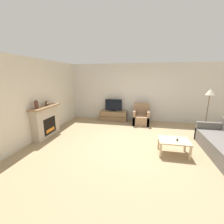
% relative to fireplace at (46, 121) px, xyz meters
% --- Properties ---
extents(ground_plane, '(24.00, 24.00, 0.00)m').
position_rel_fireplace_xyz_m(ground_plane, '(3.12, 0.02, -0.56)').
color(ground_plane, '#9E8460').
extents(wall_back, '(12.00, 0.06, 2.70)m').
position_rel_fireplace_xyz_m(wall_back, '(3.12, 2.74, 0.79)').
color(wall_back, beige).
rests_on(wall_back, ground).
extents(wall_left, '(0.06, 12.00, 2.70)m').
position_rel_fireplace_xyz_m(wall_left, '(-0.18, 0.02, 0.79)').
color(wall_left, beige).
rests_on(wall_left, ground).
extents(fireplace, '(0.41, 1.34, 1.11)m').
position_rel_fireplace_xyz_m(fireplace, '(0.00, 0.00, 0.00)').
color(fireplace, '#B7A893').
rests_on(fireplace, ground).
extents(mantel_vase_left, '(0.12, 0.12, 0.28)m').
position_rel_fireplace_xyz_m(mantel_vase_left, '(0.02, -0.40, 0.67)').
color(mantel_vase_left, '#512D23').
rests_on(mantel_vase_left, fireplace).
extents(mantel_clock, '(0.08, 0.11, 0.15)m').
position_rel_fireplace_xyz_m(mantel_clock, '(0.02, 0.13, 0.62)').
color(mantel_clock, brown).
rests_on(mantel_clock, fireplace).
extents(tv_stand, '(1.30, 0.48, 0.46)m').
position_rel_fireplace_xyz_m(tv_stand, '(1.99, 2.43, -0.33)').
color(tv_stand, brown).
rests_on(tv_stand, ground).
extents(tv, '(0.82, 0.18, 0.58)m').
position_rel_fireplace_xyz_m(tv, '(1.99, 2.43, 0.17)').
color(tv, black).
rests_on(tv, tv_stand).
extents(armchair, '(0.70, 0.76, 0.92)m').
position_rel_fireplace_xyz_m(armchair, '(3.32, 2.12, -0.27)').
color(armchair, '#937051').
rests_on(armchair, ground).
extents(coffee_table, '(0.81, 0.59, 0.43)m').
position_rel_fireplace_xyz_m(coffee_table, '(4.23, -0.48, -0.20)').
color(coffee_table, '#CCB289').
rests_on(coffee_table, ground).
extents(remote, '(0.06, 0.15, 0.02)m').
position_rel_fireplace_xyz_m(remote, '(4.31, -0.48, -0.13)').
color(remote, black).
rests_on(remote, coffee_table).
extents(floor_lamp, '(0.30, 0.30, 1.70)m').
position_rel_fireplace_xyz_m(floor_lamp, '(5.61, 1.21, 0.88)').
color(floor_lamp, black).
rests_on(floor_lamp, ground).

